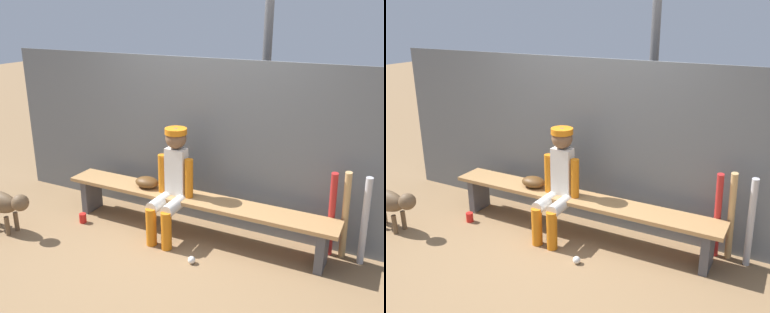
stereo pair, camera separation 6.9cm
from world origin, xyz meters
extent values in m
plane|color=olive|center=(0.00, 0.00, 0.00)|extent=(30.00, 30.00, 0.00)
cube|color=#595E63|center=(0.00, 0.38, 0.93)|extent=(5.37, 0.03, 1.86)
cube|color=#AD7F4C|center=(0.00, 0.00, 0.43)|extent=(3.04, 0.36, 0.04)
cube|color=#4C4C51|center=(-1.37, 0.00, 0.20)|extent=(0.08, 0.29, 0.41)
cube|color=#4C4C51|center=(1.37, 0.00, 0.20)|extent=(0.08, 0.29, 0.41)
cube|color=silver|center=(-0.19, 0.00, 0.70)|extent=(0.22, 0.13, 0.51)
sphere|color=brown|center=(-0.19, 0.00, 1.07)|extent=(0.22, 0.22, 0.22)
cylinder|color=orange|center=(-0.19, 0.00, 1.14)|extent=(0.23, 0.23, 0.06)
cylinder|color=silver|center=(-0.28, -0.19, 0.41)|extent=(0.13, 0.38, 0.13)
cylinder|color=orange|center=(-0.28, -0.38, 0.20)|extent=(0.11, 0.11, 0.41)
cylinder|color=orange|center=(-0.35, -0.02, 0.65)|extent=(0.09, 0.09, 0.43)
cylinder|color=silver|center=(-0.10, -0.19, 0.41)|extent=(0.13, 0.38, 0.13)
cylinder|color=orange|center=(-0.10, -0.38, 0.20)|extent=(0.11, 0.11, 0.41)
cylinder|color=orange|center=(-0.03, -0.02, 0.65)|extent=(0.09, 0.09, 0.43)
ellipsoid|color=#593819|center=(-0.56, 0.00, 0.51)|extent=(0.28, 0.20, 0.12)
cylinder|color=#B22323|center=(1.39, 0.21, 0.46)|extent=(0.07, 0.21, 0.92)
cylinder|color=tan|center=(1.52, 0.22, 0.47)|extent=(0.08, 0.21, 0.94)
cylinder|color=#B7B7BC|center=(1.69, 0.21, 0.46)|extent=(0.08, 0.16, 0.92)
sphere|color=white|center=(0.25, -0.50, 0.04)|extent=(0.07, 0.07, 0.07)
cylinder|color=red|center=(-1.24, -0.33, 0.06)|extent=(0.08, 0.08, 0.11)
cylinder|color=#1E47AD|center=(-0.26, 0.08, 0.50)|extent=(0.08, 0.08, 0.11)
cylinder|color=#3F3F42|center=(0.41, 1.03, 1.30)|extent=(0.10, 0.10, 2.60)
ellipsoid|color=brown|center=(-1.93, -0.87, 0.34)|extent=(0.52, 0.20, 0.24)
sphere|color=brown|center=(-1.59, -0.87, 0.40)|extent=(0.18, 0.18, 0.18)
cylinder|color=brown|center=(-1.77, -0.81, 0.11)|extent=(0.05, 0.05, 0.22)
cylinder|color=brown|center=(-1.77, -0.93, 0.11)|extent=(0.05, 0.05, 0.22)
camera|label=1|loc=(1.88, -3.66, 2.31)|focal=39.82mm
camera|label=2|loc=(1.95, -3.63, 2.31)|focal=39.82mm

